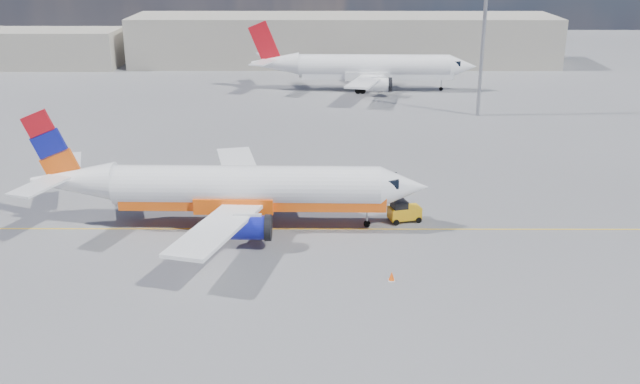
{
  "coord_description": "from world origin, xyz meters",
  "views": [
    {
      "loc": [
        1.38,
        -45.89,
        20.68
      ],
      "look_at": [
        1.26,
        1.45,
        3.5
      ],
      "focal_mm": 40.0,
      "sensor_mm": 36.0,
      "label": 1
    }
  ],
  "objects_px": {
    "main_jet": "(235,188)",
    "gse_tug": "(404,211)",
    "second_jet": "(367,68)",
    "traffic_cone": "(392,276)"
  },
  "relations": [
    {
      "from": "main_jet",
      "to": "traffic_cone",
      "type": "relative_size",
      "value": 47.6
    },
    {
      "from": "main_jet",
      "to": "gse_tug",
      "type": "distance_m",
      "value": 12.91
    },
    {
      "from": "gse_tug",
      "to": "traffic_cone",
      "type": "bearing_deg",
      "value": -115.51
    },
    {
      "from": "main_jet",
      "to": "gse_tug",
      "type": "height_order",
      "value": "main_jet"
    },
    {
      "from": "traffic_cone",
      "to": "main_jet",
      "type": "bearing_deg",
      "value": 140.5
    },
    {
      "from": "main_jet",
      "to": "gse_tug",
      "type": "relative_size",
      "value": 11.3
    },
    {
      "from": "second_jet",
      "to": "gse_tug",
      "type": "distance_m",
      "value": 48.53
    },
    {
      "from": "main_jet",
      "to": "second_jet",
      "type": "relative_size",
      "value": 0.94
    },
    {
      "from": "main_jet",
      "to": "second_jet",
      "type": "xyz_separation_m",
      "value": [
        12.68,
        49.46,
        0.2
      ]
    },
    {
      "from": "main_jet",
      "to": "traffic_cone",
      "type": "height_order",
      "value": "main_jet"
    }
  ]
}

